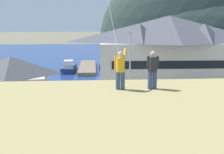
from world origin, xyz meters
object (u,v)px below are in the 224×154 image
Objects in this scene: moored_boat_wharfside at (69,68)px; parked_car_back_row_left at (217,100)px; wharf_dock at (88,67)px; parked_car_corner_spot at (147,128)px; parking_light_pole at (130,62)px; harbor_lodge at (169,48)px; moored_boat_outer_mooring at (104,64)px; storage_shed_near_lot at (12,84)px; parked_car_front_row_end at (94,105)px; storage_shed_waterside at (130,64)px; person_kite_flyer at (120,69)px; person_companion at (153,69)px.

parked_car_back_row_left is (17.70, -24.22, 0.34)m from moored_boat_wharfside.
wharf_dock is 3.66× the size of parked_car_corner_spot.
parking_light_pole reaches higher than wharf_dock.
moored_boat_wharfside is (-3.51, -2.31, 0.37)m from wharf_dock.
moored_boat_wharfside is (-16.18, 11.02, -4.68)m from harbor_lodge.
moored_boat_outer_mooring is 0.89× the size of parking_light_pole.
moored_boat_outer_mooring is at bearing 69.28° from storage_shed_near_lot.
parked_car_front_row_end is at bearing -79.27° from moored_boat_wharfside.
parking_light_pole is (-1.72, -12.42, 2.12)m from storage_shed_waterside.
harbor_lodge is 5.31× the size of parked_car_front_row_end.
person_kite_flyer is (1.23, -13.22, 5.84)m from parked_car_front_row_end.
parking_light_pole is at bearing 85.42° from person_companion.
storage_shed_near_lot reaches higher than moored_boat_wharfside.
moored_boat_wharfside is at bearing 126.16° from parked_car_back_row_left.
parking_light_pole is at bearing 158.65° from parked_car_back_row_left.
storage_shed_near_lot is 8.51m from parked_car_front_row_end.
parked_car_front_row_end and parked_car_corner_spot have the same top height.
person_companion reaches higher than storage_shed_near_lot.
parked_car_back_row_left is 2.45× the size of person_companion.
person_kite_flyer reaches higher than parked_car_front_row_end.
parked_car_corner_spot is at bearing -90.66° from parking_light_pole.
storage_shed_waterside is at bearing 114.08° from parked_car_back_row_left.
storage_shed_waterside reaches higher than wharf_dock.
moored_boat_wharfside reaches higher than parked_car_corner_spot.
moored_boat_wharfside reaches higher than parked_car_front_row_end.
parked_car_corner_spot is (-1.84, -22.98, -1.44)m from storage_shed_waterside.
person_companion is (10.88, -14.62, 3.89)m from storage_shed_near_lot.
storage_shed_waterside is 3.33× the size of person_companion.
moored_boat_wharfside is 22.94m from parking_light_pole.
parked_car_corner_spot is at bearing -87.07° from moored_boat_outer_mooring.
parking_light_pole is (8.90, -20.78, 3.90)m from moored_boat_wharfside.
parked_car_front_row_end and parked_car_back_row_left have the same top height.
parked_car_back_row_left is 18.41m from person_companion.
wharf_dock is 2.24× the size of moored_boat_outer_mooring.
storage_shed_waterside is at bearing -73.22° from moored_boat_outer_mooring.
person_companion reaches higher than wharf_dock.
person_kite_flyer is (2.49, -40.71, 6.55)m from wharf_dock.
parking_light_pole is (-7.28, -9.75, -0.77)m from harbor_lodge.
storage_shed_near_lot reaches higher than storage_shed_waterside.
parked_car_front_row_end is (-2.21, -28.87, 0.34)m from moored_boat_outer_mooring.
wharf_dock is at bearing 33.32° from moored_boat_wharfside.
harbor_lodge is 6.81m from storage_shed_waterside.
storage_shed_near_lot reaches higher than parked_car_front_row_end.
parked_car_front_row_end is 0.99× the size of parked_car_back_row_left.
harbor_lodge is 2.81× the size of parking_light_pole.
storage_shed_near_lot reaches higher than moored_boat_outer_mooring.
person_kite_flyer is (-2.89, -17.62, 2.28)m from parking_light_pole.
moored_boat_outer_mooring is (3.47, 1.38, 0.37)m from wharf_dock.
harbor_lodge is at bearing 69.98° from parked_car_corner_spot.
moored_boat_outer_mooring is 35.08m from parked_car_corner_spot.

